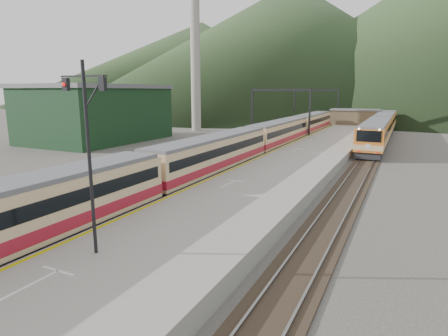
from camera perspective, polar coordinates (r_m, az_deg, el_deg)
The scene contains 17 objects.
track_main at distance 44.96m, azimuth 6.04°, elevation 1.92°, with size 2.60×200.00×0.23m.
track_far at distance 46.87m, azimuth 0.28°, elevation 2.38°, with size 2.60×200.00×0.23m.
track_second at distance 42.51m, azimuth 20.75°, elevation 0.66°, with size 2.60×200.00×0.23m.
platform at distance 41.41m, azimuth 12.39°, elevation 1.48°, with size 8.00×100.00×1.00m, color gray.
gantry_near at distance 59.49m, azimuth 8.56°, elevation 9.55°, with size 9.55×0.25×8.00m.
gantry_far at distance 83.65m, azimuth 13.82°, elevation 9.91°, with size 9.55×0.25×8.00m.
warehouse at distance 61.43m, azimuth -18.76°, elevation 7.95°, with size 14.50×20.50×8.60m.
smokestack at distance 74.06m, azimuth -4.39°, elevation 17.32°, with size 1.80×1.80×30.00m, color #9E998E.
station_shed at distance 80.41m, azimuth 19.34°, elevation 7.39°, with size 9.40×4.40×3.10m.
hill_a at distance 200.70m, azimuth 10.39°, elevation 17.84°, with size 180.00×180.00×60.00m, color #233F1F.
hill_b at distance 234.09m, azimuth 30.95°, elevation 17.37°, with size 220.00×220.00×75.00m, color #233F1F.
hill_d at distance 277.58m, azimuth -3.34°, elevation 15.70°, with size 200.00×200.00×55.00m, color #233F1F.
main_train at distance 41.53m, azimuth 4.47°, elevation 3.72°, with size 2.75×75.52×3.36m.
second_train at distance 64.49m, azimuth 22.84°, elevation 5.85°, with size 3.10×42.19×3.78m.
signal_mast at distance 15.59m, azimuth -20.02°, elevation 3.92°, with size 2.20×0.28×7.75m.
short_signal_b at distance 36.83m, azimuth -3.17°, elevation 2.02°, with size 0.26×0.22×2.27m.
short_signal_c at distance 27.47m, azimuth -29.58°, elevation -2.81°, with size 0.25×0.20×2.27m.
Camera 1 is at (15.06, -1.69, 7.58)m, focal length 30.00 mm.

